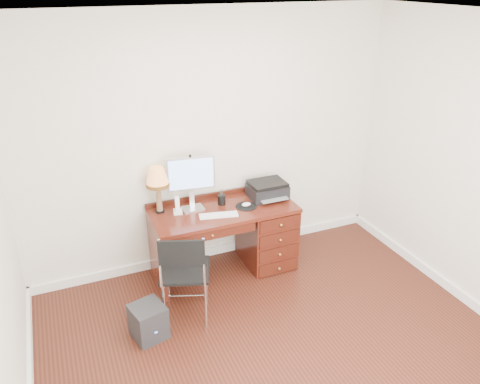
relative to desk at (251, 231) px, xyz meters
name	(u,v)px	position (x,y,z in m)	size (l,w,h in m)	color
ground	(284,356)	(-0.32, -1.40, -0.41)	(4.00, 4.00, 0.00)	black
room_shell	(253,307)	(-0.32, -0.77, -0.36)	(4.00, 4.00, 4.00)	silver
desk	(251,231)	(0.00, 0.00, 0.00)	(1.50, 0.67, 0.75)	#531B11
monitor	(191,176)	(-0.61, 0.14, 0.69)	(0.49, 0.18, 0.56)	silver
keyboard	(219,215)	(-0.42, -0.13, 0.34)	(0.39, 0.11, 0.01)	white
mouse_pad	(246,205)	(-0.09, -0.05, 0.35)	(0.22, 0.22, 0.04)	black
printer	(267,189)	(0.22, 0.08, 0.42)	(0.40, 0.31, 0.18)	black
leg_lamp	(157,180)	(-0.94, 0.19, 0.69)	(0.24, 0.24, 0.49)	black
phone	(178,209)	(-0.78, 0.08, 0.39)	(0.10, 0.10, 0.18)	white
pen_cup	(222,200)	(-0.30, 0.10, 0.39)	(0.08, 0.08, 0.10)	black
chair	(187,268)	(-0.92, -0.62, 0.15)	(0.56, 0.57, 0.93)	black
equipment_box	(148,321)	(-1.32, -0.71, -0.25)	(0.28, 0.28, 0.32)	black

